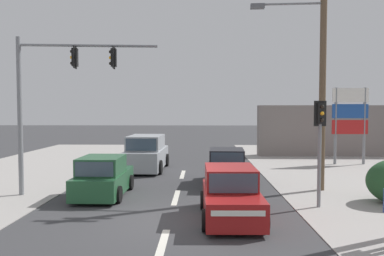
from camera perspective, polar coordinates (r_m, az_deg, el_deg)
The scene contains 13 objects.
ground_plane at distance 11.29m, azimuth -3.51°, elevation -13.99°, with size 140.00×140.00×0.00m, color #3A3A3D.
lane_dash_near at distance 9.40m, azimuth -4.61°, elevation -17.45°, with size 0.20×2.40×0.01m, color silver.
lane_dash_mid at distance 14.18m, azimuth -2.45°, elevation -10.50°, with size 0.20×2.40×0.01m, color silver.
lane_dash_far at distance 19.08m, azimuth -1.43°, elevation -7.07°, with size 0.20×2.40×0.01m, color silver.
utility_pole_midground_right at distance 16.01m, azimuth 18.90°, elevation 10.90°, with size 3.78×0.43×10.40m.
traffic_signal_mast at distance 15.17m, azimuth -20.24°, elevation 5.95°, with size 5.28×0.61×6.00m.
pedestal_signal_right_kerb at distance 13.06m, azimuth 18.91°, elevation -1.07°, with size 0.43×0.31×3.56m.
shopping_plaza_sign at distance 24.19m, azimuth 22.94°, elevation 1.87°, with size 2.10×0.16×4.60m.
shopfront_wall_far at distance 28.64m, azimuth 21.98°, elevation -0.38°, with size 12.00×1.00×3.60m, color gray.
suv_receding_far at distance 20.52m, azimuth -6.97°, elevation -3.92°, with size 2.16×4.59×1.90m.
hatchback_oncoming_near at distance 16.57m, azimuth 5.31°, elevation -6.13°, with size 1.92×3.71×1.53m.
hatchback_kerbside_parked at distance 11.44m, azimuth 5.92°, elevation -10.14°, with size 1.83×3.67×1.53m.
hatchback_crossing_left at distance 14.62m, azimuth -13.36°, elevation -7.37°, with size 1.78×3.64×1.53m.
Camera 1 is at (0.94, -10.78, 3.24)m, focal length 35.00 mm.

